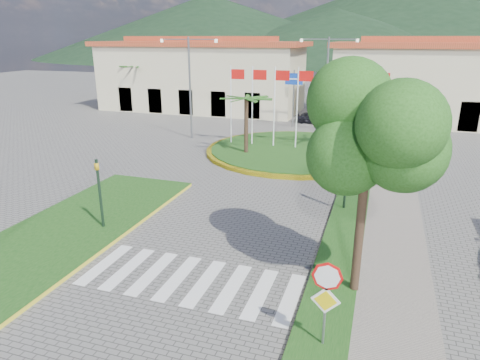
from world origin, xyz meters
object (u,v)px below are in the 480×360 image
(car_dark_a, at_px, (312,118))
(white_van, at_px, (220,108))
(stop_sign, at_px, (326,292))
(deciduous_tree, at_px, (369,139))
(car_dark_b, at_px, (408,124))
(roundabout_island, at_px, (294,150))

(car_dark_a, bearing_deg, white_van, 77.78)
(stop_sign, bearing_deg, deciduous_tree, 78.82)
(car_dark_a, bearing_deg, deciduous_tree, -168.25)
(white_van, bearing_deg, deciduous_tree, -163.92)
(deciduous_tree, xyz_separation_m, white_van, (-16.49, 30.73, -4.54))
(stop_sign, height_order, white_van, stop_sign)
(car_dark_a, xyz_separation_m, car_dark_b, (8.77, -0.89, 0.13))
(roundabout_island, xyz_separation_m, car_dark_a, (-0.66, 11.57, 0.36))
(stop_sign, xyz_separation_m, deciduous_tree, (0.60, 3.04, 3.38))
(white_van, bearing_deg, car_dark_a, -113.95)
(roundabout_island, bearing_deg, white_van, 128.68)
(deciduous_tree, xyz_separation_m, car_dark_a, (-6.15, 28.57, -4.64))
(white_van, xyz_separation_m, car_dark_b, (19.11, -3.05, 0.03))
(roundabout_island, height_order, stop_sign, roundabout_island)
(roundabout_island, relative_size, deciduous_tree, 1.87)
(stop_sign, bearing_deg, car_dark_b, 84.02)
(stop_sign, bearing_deg, car_dark_a, 99.96)
(car_dark_a, bearing_deg, roundabout_island, -177.15)
(stop_sign, distance_m, car_dark_b, 30.91)
(white_van, relative_size, car_dark_b, 1.13)
(car_dark_a, distance_m, car_dark_b, 8.82)
(deciduous_tree, relative_size, white_van, 1.48)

